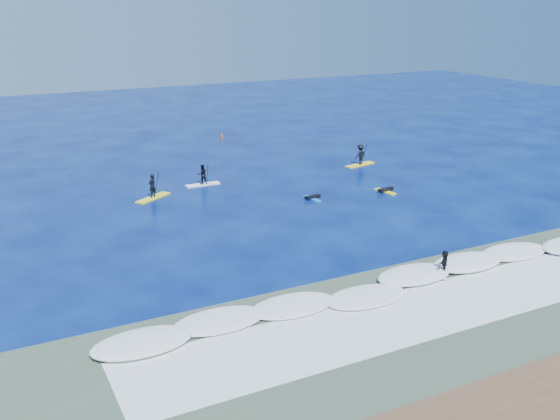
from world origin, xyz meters
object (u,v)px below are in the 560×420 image
sup_paddler_center (202,176)px  prone_paddler_near (385,190)px  sup_paddler_left (153,190)px  marker_buoy (222,136)px  sup_paddler_right (360,156)px  wave_surfer (444,263)px  prone_paddler_far (312,198)px

sup_paddler_center → prone_paddler_near: bearing=-34.1°
sup_paddler_left → sup_paddler_center: (4.93, 1.82, 0.06)m
sup_paddler_left → sup_paddler_center: sup_paddler_left is taller
sup_paddler_left → marker_buoy: 23.38m
sup_paddler_center → sup_paddler_right: size_ratio=0.87×
wave_surfer → sup_paddler_center: bearing=62.4°
sup_paddler_center → prone_paddler_near: (12.92, -8.92, -0.64)m
sup_paddler_left → marker_buoy: bearing=21.6°
sup_paddler_center → prone_paddler_far: size_ratio=1.53×
sup_paddler_right → wave_surfer: bearing=-125.6°
sup_paddler_right → prone_paddler_near: size_ratio=1.60×
prone_paddler_near → prone_paddler_far: bearing=71.4°
prone_paddler_far → wave_surfer: 16.30m
wave_surfer → sup_paddler_right: bearing=25.4°
sup_paddler_right → marker_buoy: bearing=100.5°
sup_paddler_right → marker_buoy: (-7.44, 17.54, -0.63)m
marker_buoy → sup_paddler_right: bearing=-67.0°
sup_paddler_center → prone_paddler_near: 15.71m
prone_paddler_far → prone_paddler_near: bearing=-106.6°
prone_paddler_near → wave_surfer: bearing=146.0°
sup_paddler_center → prone_paddler_far: (6.45, -7.89, -0.66)m
sup_paddler_left → marker_buoy: sup_paddler_left is taller
sup_paddler_left → prone_paddler_far: sup_paddler_left is taller
sup_paddler_center → wave_surfer: sup_paddler_center is taller
prone_paddler_near → wave_surfer: size_ratio=1.23×
prone_paddler_far → sup_paddler_left: bearing=54.4°
prone_paddler_near → marker_buoy: marker_buoy is taller
sup_paddler_center → sup_paddler_right: (16.13, -0.37, 0.13)m
sup_paddler_right → prone_paddler_far: (-9.68, -7.53, -0.79)m
sup_paddler_right → prone_paddler_near: 9.17m
prone_paddler_near → marker_buoy: size_ratio=3.25×
prone_paddler_near → prone_paddler_far: prone_paddler_near is taller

